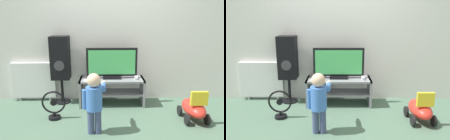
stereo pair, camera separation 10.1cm
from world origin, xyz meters
TOP-DOWN VIEW (x-y plane):
  - ground_plane at (0.00, 0.00)m, footprint 16.00×16.00m
  - wall_back at (0.00, 0.51)m, footprint 10.00×0.06m
  - tv_stand at (0.00, 0.22)m, footprint 1.11×0.43m
  - television at (0.00, 0.24)m, footprint 0.87×0.20m
  - game_console at (0.42, 0.18)m, footprint 0.04×0.20m
  - remote_primary at (-0.43, 0.08)m, footprint 0.09×0.13m
  - child at (-0.26, -0.77)m, footprint 0.31×0.47m
  - speaker_tower at (-0.89, 0.32)m, footprint 0.31×0.29m
  - floor_fan at (-0.89, -0.34)m, footprint 0.36×0.18m
  - ride_on_toy at (1.20, -0.45)m, footprint 0.34×0.58m
  - radiator at (-1.42, 0.44)m, footprint 0.78×0.08m

SIDE VIEW (x-z plane):
  - ground_plane at x=0.00m, z-range 0.00..0.00m
  - ride_on_toy at x=1.20m, z-range -0.06..0.44m
  - floor_fan at x=-0.89m, z-range -0.02..0.42m
  - tv_stand at x=0.00m, z-range 0.08..0.55m
  - radiator at x=-1.42m, z-range 0.03..0.74m
  - remote_primary at x=-0.43m, z-range 0.47..0.50m
  - child at x=-0.26m, z-range 0.07..0.90m
  - game_console at x=0.42m, z-range 0.47..0.52m
  - television at x=0.00m, z-range 0.47..1.00m
  - speaker_tower at x=-0.89m, z-range 0.19..1.39m
  - wall_back at x=0.00m, z-range 0.00..2.60m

